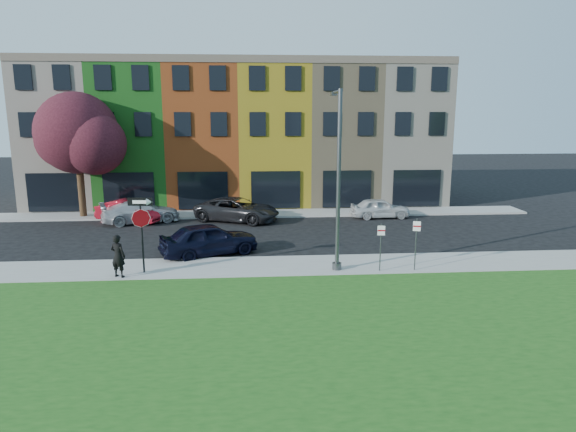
{
  "coord_description": "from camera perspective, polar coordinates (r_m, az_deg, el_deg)",
  "views": [
    {
      "loc": [
        -1.78,
        -19.04,
        7.0
      ],
      "look_at": [
        -0.05,
        4.0,
        2.17
      ],
      "focal_mm": 32.0,
      "sensor_mm": 36.0,
      "label": 1
    }
  ],
  "objects": [
    {
      "name": "sidewalk_far",
      "position": [
        34.76,
        -6.21,
        0.22
      ],
      "size": [
        40.0,
        2.4,
        0.12
      ],
      "primitive_type": "cube",
      "color": "gray",
      "rests_on": "ground"
    },
    {
      "name": "parked_car_dark",
      "position": [
        32.7,
        -5.66,
        0.72
      ],
      "size": [
        6.36,
        7.15,
        1.49
      ],
      "primitive_type": "imported",
      "rotation": [
        0.0,
        0.0,
        1.16
      ],
      "color": "black",
      "rests_on": "ground"
    },
    {
      "name": "street_lamp",
      "position": [
        22.01,
        5.56,
        3.92
      ],
      "size": [
        0.4,
        2.58,
        7.69
      ],
      "rotation": [
        0.0,
        0.0,
        -0.03
      ],
      "color": "#444749",
      "rests_on": "sidewalk_near"
    },
    {
      "name": "parked_car_silver",
      "position": [
        33.38,
        -16.07,
        0.45
      ],
      "size": [
        4.89,
        5.96,
        1.38
      ],
      "primitive_type": "imported",
      "rotation": [
        0.0,
        0.0,
        1.9
      ],
      "color": "#A7A8AC",
      "rests_on": "ground"
    },
    {
      "name": "tree_purple",
      "position": [
        35.65,
        -22.23,
        8.33
      ],
      "size": [
        6.2,
        5.43,
        7.97
      ],
      "color": "black",
      "rests_on": "sidewalk_far"
    },
    {
      "name": "ground",
      "position": [
        20.36,
        1.01,
        -8.3
      ],
      "size": [
        120.0,
        120.0,
        0.0
      ],
      "primitive_type": "plane",
      "color": "black",
      "rests_on": "ground"
    },
    {
      "name": "parked_car_white",
      "position": [
        34.05,
        10.18,
        0.87
      ],
      "size": [
        1.78,
        3.91,
        1.3
      ],
      "primitive_type": "imported",
      "rotation": [
        0.0,
        0.0,
        1.6
      ],
      "color": "silver",
      "rests_on": "ground"
    },
    {
      "name": "parked_car_red",
      "position": [
        33.71,
        -17.19,
        0.51
      ],
      "size": [
        4.56,
        5.34,
        1.41
      ],
      "primitive_type": "imported",
      "rotation": [
        0.0,
        0.0,
        1.17
      ],
      "color": "maroon",
      "rests_on": "ground"
    },
    {
      "name": "sedan_near",
      "position": [
        25.23,
        -8.77,
        -2.55
      ],
      "size": [
        5.37,
        6.11,
        1.61
      ],
      "primitive_type": "imported",
      "rotation": [
        0.0,
        0.0,
        1.98
      ],
      "color": "black",
      "rests_on": "ground"
    },
    {
      "name": "parking_sign_b",
      "position": [
        22.77,
        14.04,
        -2.44
      ],
      "size": [
        0.31,
        0.13,
        2.28
      ],
      "rotation": [
        0.0,
        0.0,
        -0.31
      ],
      "color": "#444749",
      "rests_on": "sidewalk_near"
    },
    {
      "name": "parking_sign_a",
      "position": [
        22.36,
        10.27,
        -2.8
      ],
      "size": [
        0.32,
        0.1,
        2.09
      ],
      "rotation": [
        0.0,
        0.0,
        -0.12
      ],
      "color": "#444749",
      "rests_on": "sidewalk_near"
    },
    {
      "name": "man",
      "position": [
        22.46,
        -18.36,
        -4.23
      ],
      "size": [
        0.98,
        0.92,
        1.81
      ],
      "primitive_type": "imported",
      "rotation": [
        0.0,
        0.0,
        2.73
      ],
      "color": "black",
      "rests_on": "sidewalk_near"
    },
    {
      "name": "stop_sign",
      "position": [
        22.42,
        -16.01,
        -0.42
      ],
      "size": [
        1.05,
        0.16,
        3.25
      ],
      "rotation": [
        0.0,
        0.0,
        -0.11
      ],
      "color": "black",
      "rests_on": "sidewalk_near"
    },
    {
      "name": "sidewalk_near",
      "position": [
        23.41,
        5.23,
        -5.48
      ],
      "size": [
        40.0,
        3.0,
        0.12
      ],
      "primitive_type": "cube",
      "color": "gray",
      "rests_on": "ground"
    },
    {
      "name": "rowhouse_block",
      "position": [
        40.28,
        -5.37,
        8.9
      ],
      "size": [
        30.0,
        10.12,
        10.0
      ],
      "color": "beige",
      "rests_on": "ground"
    }
  ]
}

